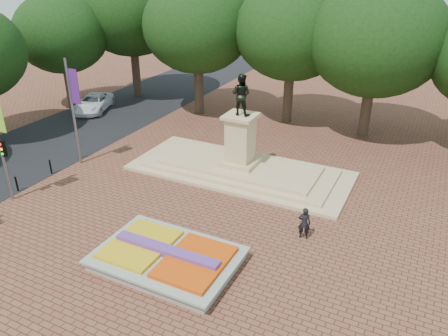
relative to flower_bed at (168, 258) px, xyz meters
name	(u,v)px	position (x,y,z in m)	size (l,w,h in m)	color
ground	(173,236)	(-1.03, 2.00, -0.38)	(90.00, 90.00, 0.00)	brown
asphalt_street	(36,148)	(-16.03, 7.00, -0.37)	(9.00, 90.00, 0.02)	black
flower_bed	(168,258)	(0.00, 0.00, 0.00)	(6.30, 4.30, 0.91)	gray
monument	(240,160)	(-1.03, 10.00, 0.50)	(14.00, 6.00, 6.40)	tan
tree_row_back	(326,45)	(1.31, 20.00, 6.29)	(44.80, 8.80, 10.43)	#37281E
van	(93,103)	(-18.06, 15.51, 0.35)	(2.41, 5.22, 1.45)	white
pedestrian	(304,223)	(4.83, 4.76, 0.47)	(0.62, 0.41, 1.70)	black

